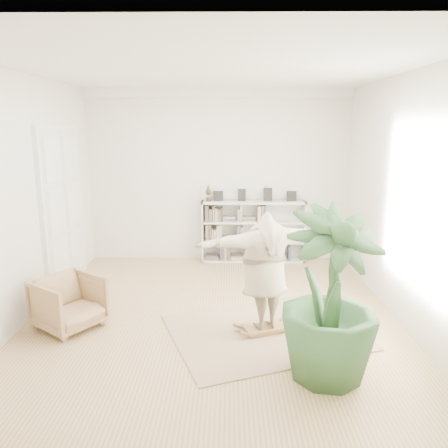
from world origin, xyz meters
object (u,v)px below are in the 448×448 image
rocker_board (264,328)px  houseplant (330,296)px  bookshelf (253,232)px  person (265,267)px  armchair (69,303)px

rocker_board → houseplant: houseplant is taller
bookshelf → person: 3.42m
armchair → bookshelf: bearing=-5.2°
armchair → rocker_board: 2.79m
armchair → houseplant: 3.67m
bookshelf → rocker_board: size_ratio=3.43×
bookshelf → person: bearing=-90.4°
bookshelf → rocker_board: (-0.02, -3.40, -0.56)m
rocker_board → houseplant: 1.56m
armchair → houseplant: bearing=-74.6°
armchair → person: (2.77, -0.13, 0.58)m
bookshelf → houseplant: size_ratio=1.11×
bookshelf → rocker_board: 3.45m
armchair → houseplant: size_ratio=0.42×
person → houseplant: size_ratio=1.02×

